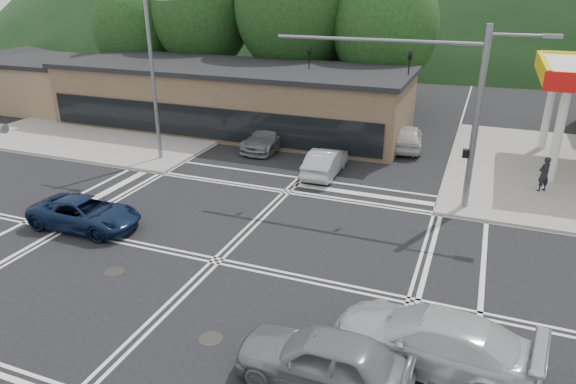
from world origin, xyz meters
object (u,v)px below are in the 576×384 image
(car_grey_center, at_px, (323,359))
(car_northbound, at_px, (270,137))
(car_blue_west, at_px, (85,213))
(car_queue_a, at_px, (325,162))
(car_silver_east, at_px, (432,340))
(pedestrian, at_px, (544,174))
(car_queue_b, at_px, (408,137))

(car_grey_center, bearing_deg, car_northbound, -152.00)
(car_blue_west, distance_m, car_queue_a, 12.18)
(car_silver_east, xyz_separation_m, pedestrian, (3.54, 14.17, 0.23))
(car_silver_east, bearing_deg, pedestrian, 173.55)
(car_northbound, bearing_deg, pedestrian, -2.80)
(car_northbound, xyz_separation_m, pedestrian, (15.11, -1.99, 0.30))
(car_grey_center, height_order, car_northbound, car_grey_center)
(pedestrian, bearing_deg, car_grey_center, 29.09)
(car_blue_west, distance_m, car_northbound, 13.18)
(car_grey_center, bearing_deg, car_blue_west, -111.76)
(car_northbound, bearing_deg, car_grey_center, -58.33)
(car_blue_west, distance_m, pedestrian, 20.97)
(car_blue_west, xyz_separation_m, car_silver_east, (14.38, -3.27, 0.13))
(car_grey_center, bearing_deg, pedestrian, 160.30)
(car_silver_east, relative_size, car_queue_b, 1.23)
(car_silver_east, xyz_separation_m, car_queue_a, (-7.00, 12.96, -0.09))
(car_silver_east, relative_size, car_queue_a, 1.28)
(car_silver_east, bearing_deg, car_queue_a, -144.05)
(car_grey_center, xyz_separation_m, car_silver_east, (2.47, 1.73, 0.01))
(car_blue_west, bearing_deg, car_northbound, -13.82)
(car_grey_center, bearing_deg, car_silver_east, 125.93)
(car_queue_a, distance_m, car_northbound, 5.58)
(car_queue_a, bearing_deg, car_queue_b, -119.98)
(pedestrian, bearing_deg, car_northbound, -47.68)
(car_blue_west, xyz_separation_m, car_queue_b, (10.71, 15.79, 0.10))
(car_grey_center, xyz_separation_m, pedestrian, (6.01, 15.89, 0.24))
(car_grey_center, distance_m, car_queue_b, 20.82)
(car_queue_b, relative_size, pedestrian, 2.55)
(car_blue_west, relative_size, car_queue_b, 1.06)
(car_queue_a, height_order, car_northbound, car_northbound)
(car_silver_east, xyz_separation_m, car_queue_b, (-3.67, 19.06, -0.03))
(car_grey_center, relative_size, car_northbound, 0.93)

